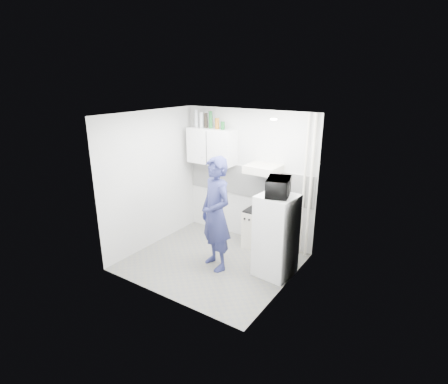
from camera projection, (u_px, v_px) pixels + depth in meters
The scene contains 23 objects.
floor at pixel (212, 262), 6.28m from camera, with size 2.80×2.80×0.00m, color #69675B.
ceiling at pixel (210, 115), 5.46m from camera, with size 2.80×2.80×0.00m, color white.
wall_back at pixel (248, 176), 6.86m from camera, with size 2.80×2.80×0.00m, color silver.
wall_left at pixel (151, 180), 6.60m from camera, with size 2.60×2.60×0.00m, color silver.
wall_right at pixel (288, 210), 5.13m from camera, with size 2.60×2.60×0.00m, color silver.
person at pixel (216, 214), 5.83m from camera, with size 0.71×0.47×1.96m, color navy.
stove at pixel (257, 229), 6.76m from camera, with size 0.46×0.46×0.73m, color silver.
fridge at pixel (276, 236), 5.69m from camera, with size 0.58×0.58×1.39m, color white.
stove_top at pixel (258, 210), 6.64m from camera, with size 0.44×0.44×0.03m, color black.
saucepan at pixel (260, 207), 6.63m from camera, with size 0.20×0.20×0.11m, color silver.
microwave at pixel (278, 187), 5.43m from camera, with size 0.35×0.51×0.28m, color black.
bottle_a at pixel (196, 119), 6.97m from camera, with size 0.08×0.08×0.34m, color #B2B7BC.
bottle_b at pixel (201, 120), 6.91m from camera, with size 0.08×0.08×0.30m, color #B2B7BC.
bottle_c at pixel (206, 121), 6.85m from camera, with size 0.07×0.07×0.29m, color black.
bottle_d at pixel (211, 120), 6.79m from camera, with size 0.08×0.08×0.33m, color #144C1E.
canister_a at pixel (217, 124), 6.72m from camera, with size 0.08×0.08×0.21m, color brown.
canister_b at pixel (223, 126), 6.67m from camera, with size 0.08×0.08×0.15m, color #144C1E.
upper_cabinet at pixel (212, 146), 6.94m from camera, with size 1.00×0.35×0.70m, color white.
range_hood at pixel (263, 169), 6.34m from camera, with size 0.60×0.50×0.14m, color silver.
backsplash at pixel (248, 182), 6.88m from camera, with size 2.74×0.03×0.60m, color white.
pipe_a at pixel (310, 189), 6.11m from camera, with size 0.05×0.05×2.60m, color silver.
pipe_b at pixel (304, 187), 6.17m from camera, with size 0.04×0.04×2.60m, color silver.
ceiling_spot_fixture at pixel (274, 119), 5.10m from camera, with size 0.10×0.10×0.02m, color white.
Camera 1 is at (3.26, -4.52, 3.16)m, focal length 28.00 mm.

